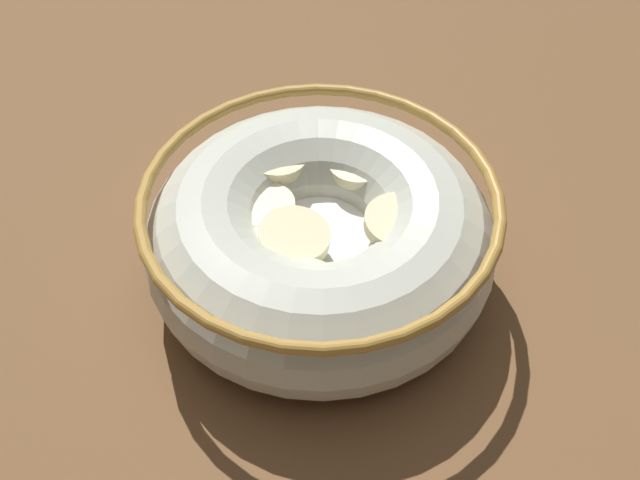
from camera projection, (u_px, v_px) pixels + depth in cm
name	position (u px, v px, depth cm)	size (l,w,h in cm)	color
ground_plane	(320.00, 291.00, 41.53)	(120.52, 120.52, 2.00)	brown
cereal_bowl	(320.00, 237.00, 38.35)	(17.01, 17.01, 6.06)	beige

